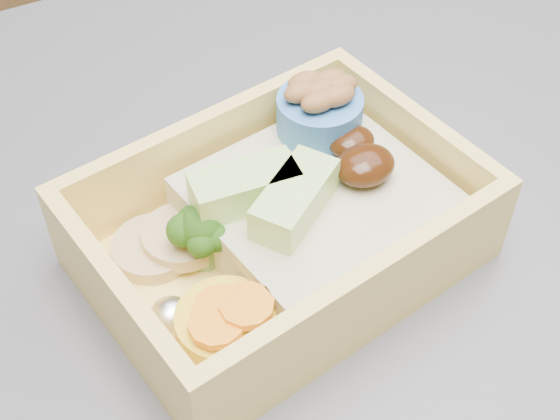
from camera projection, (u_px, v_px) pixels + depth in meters
name	position (u px, v px, depth m)	size (l,w,h in m)	color
bento_box	(287.00, 219.00, 0.42)	(0.22, 0.17, 0.07)	#FFDA69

